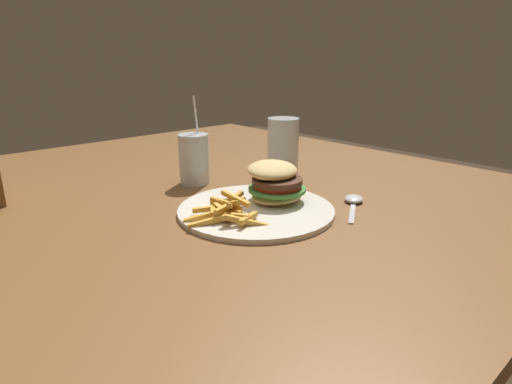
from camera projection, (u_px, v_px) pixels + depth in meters
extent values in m
cube|color=brown|center=(166.00, 204.00, 0.96)|extent=(1.55, 1.42, 0.03)
cylinder|color=brown|center=(230.00, 212.00, 1.97)|extent=(0.08, 0.08, 0.72)
cylinder|color=silver|center=(256.00, 210.00, 0.86)|extent=(0.31, 0.31, 0.01)
ellipsoid|color=#DBB770|center=(277.00, 196.00, 0.89)|extent=(0.12, 0.10, 0.02)
cylinder|color=#428438|center=(277.00, 189.00, 0.89)|extent=(0.12, 0.12, 0.01)
cylinder|color=red|center=(277.00, 186.00, 0.88)|extent=(0.10, 0.10, 0.01)
cylinder|color=#4C2D1E|center=(277.00, 181.00, 0.88)|extent=(0.11, 0.11, 0.01)
ellipsoid|color=#DBB770|center=(273.00, 170.00, 0.89)|extent=(0.12, 0.10, 0.04)
cube|color=gold|center=(232.00, 211.00, 0.81)|extent=(0.03, 0.06, 0.03)
cube|color=gold|center=(231.00, 201.00, 0.83)|extent=(0.03, 0.06, 0.02)
cube|color=gold|center=(233.00, 216.00, 0.78)|extent=(0.04, 0.06, 0.01)
cube|color=gold|center=(229.00, 206.00, 0.82)|extent=(0.03, 0.06, 0.02)
cube|color=gold|center=(224.00, 211.00, 0.80)|extent=(0.02, 0.07, 0.02)
cube|color=gold|center=(230.00, 201.00, 0.85)|extent=(0.08, 0.02, 0.03)
cube|color=gold|center=(210.00, 209.00, 0.82)|extent=(0.06, 0.04, 0.01)
cube|color=gold|center=(248.00, 222.00, 0.77)|extent=(0.08, 0.06, 0.03)
cube|color=gold|center=(225.00, 208.00, 0.79)|extent=(0.06, 0.02, 0.01)
cube|color=gold|center=(231.00, 205.00, 0.81)|extent=(0.07, 0.07, 0.04)
cube|color=gold|center=(248.00, 218.00, 0.77)|extent=(0.06, 0.03, 0.01)
cube|color=gold|center=(225.00, 203.00, 0.83)|extent=(0.03, 0.07, 0.01)
cube|color=gold|center=(233.00, 217.00, 0.78)|extent=(0.07, 0.02, 0.02)
cube|color=gold|center=(230.00, 204.00, 0.81)|extent=(0.01, 0.06, 0.03)
cube|color=gold|center=(213.00, 210.00, 0.81)|extent=(0.04, 0.05, 0.01)
cube|color=gold|center=(225.00, 211.00, 0.81)|extent=(0.03, 0.07, 0.01)
cube|color=gold|center=(225.00, 204.00, 0.83)|extent=(0.04, 0.05, 0.01)
cube|color=gold|center=(208.00, 222.00, 0.77)|extent=(0.07, 0.04, 0.02)
cube|color=gold|center=(236.00, 198.00, 0.82)|extent=(0.01, 0.07, 0.02)
cube|color=gold|center=(199.00, 217.00, 0.79)|extent=(0.06, 0.03, 0.02)
cylinder|color=silver|center=(283.00, 147.00, 1.11)|extent=(0.08, 0.08, 0.15)
cylinder|color=gold|center=(283.00, 151.00, 1.11)|extent=(0.07, 0.07, 0.12)
cylinder|color=silver|center=(194.00, 159.00, 1.03)|extent=(0.07, 0.07, 0.12)
cylinder|color=yellow|center=(194.00, 162.00, 1.04)|extent=(0.06, 0.06, 0.11)
cylinder|color=white|center=(199.00, 140.00, 1.04)|extent=(0.01, 0.02, 0.21)
ellipsoid|color=silver|center=(354.00, 199.00, 0.92)|extent=(0.06, 0.06, 0.01)
cube|color=silver|center=(352.00, 213.00, 0.85)|extent=(0.10, 0.07, 0.00)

